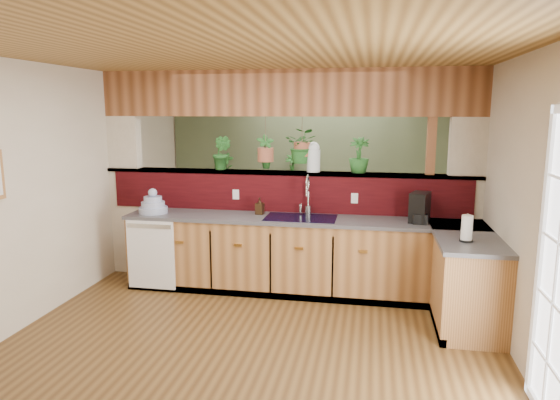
% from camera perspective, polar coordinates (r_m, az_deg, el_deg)
% --- Properties ---
extents(ground, '(4.60, 7.00, 0.01)m').
position_cam_1_polar(ground, '(5.18, -2.11, -14.00)').
color(ground, '#56391A').
rests_on(ground, ground).
extents(ceiling, '(4.60, 7.00, 0.01)m').
position_cam_1_polar(ceiling, '(4.75, -2.32, 15.98)').
color(ceiling, brown).
rests_on(ceiling, ground).
extents(wall_back, '(4.60, 0.02, 2.60)m').
position_cam_1_polar(wall_back, '(8.21, 3.20, 4.45)').
color(wall_back, beige).
rests_on(wall_back, ground).
extents(wall_left, '(0.02, 7.00, 2.60)m').
position_cam_1_polar(wall_left, '(5.75, -25.17, 1.02)').
color(wall_left, beige).
rests_on(wall_left, ground).
extents(wall_right, '(0.02, 7.00, 2.60)m').
position_cam_1_polar(wall_right, '(4.84, 25.39, -0.56)').
color(wall_right, beige).
rests_on(wall_right, ground).
extents(pass_through_partition, '(4.60, 0.21, 2.60)m').
position_cam_1_polar(pass_through_partition, '(6.11, 0.86, 1.44)').
color(pass_through_partition, beige).
rests_on(pass_through_partition, ground).
extents(pass_through_ledge, '(4.60, 0.21, 0.04)m').
position_cam_1_polar(pass_through_ledge, '(6.09, 0.59, 3.12)').
color(pass_through_ledge, brown).
rests_on(pass_through_ledge, ground).
extents(header_beam, '(4.60, 0.15, 0.55)m').
position_cam_1_polar(header_beam, '(6.05, 0.61, 12.14)').
color(header_beam, brown).
rests_on(header_beam, ground).
extents(sage_backwall, '(4.55, 0.02, 2.55)m').
position_cam_1_polar(sage_backwall, '(8.19, 3.19, 4.44)').
color(sage_backwall, '#566646').
rests_on(sage_backwall, ground).
extents(countertop, '(4.14, 1.52, 0.90)m').
position_cam_1_polar(countertop, '(5.73, 8.06, -6.88)').
color(countertop, brown).
rests_on(countertop, ground).
extents(dishwasher, '(0.58, 0.03, 0.82)m').
position_cam_1_polar(dishwasher, '(6.07, -14.55, -6.04)').
color(dishwasher, white).
rests_on(dishwasher, ground).
extents(navy_sink, '(0.82, 0.50, 0.18)m').
position_cam_1_polar(navy_sink, '(5.78, 2.38, -2.79)').
color(navy_sink, black).
rests_on(navy_sink, countertop).
extents(faucet, '(0.21, 0.21, 0.49)m').
position_cam_1_polar(faucet, '(5.86, 3.16, 0.77)').
color(faucet, '#B7B7B2').
rests_on(faucet, countertop).
extents(dish_stack, '(0.34, 0.34, 0.30)m').
position_cam_1_polar(dish_stack, '(6.19, -14.30, -0.61)').
color(dish_stack, '#98A2C4').
rests_on(dish_stack, countertop).
extents(soap_dispenser, '(0.10, 0.10, 0.20)m').
position_cam_1_polar(soap_dispenser, '(5.94, -2.33, -0.69)').
color(soap_dispenser, '#342212').
rests_on(soap_dispenser, countertop).
extents(coffee_maker, '(0.18, 0.30, 0.33)m').
position_cam_1_polar(coffee_maker, '(5.71, 15.68, -0.96)').
color(coffee_maker, black).
rests_on(coffee_maker, countertop).
extents(paper_towel, '(0.13, 0.13, 0.27)m').
position_cam_1_polar(paper_towel, '(5.02, 20.57, -3.10)').
color(paper_towel, black).
rests_on(paper_towel, countertop).
extents(glass_jar, '(0.16, 0.16, 0.36)m').
position_cam_1_polar(glass_jar, '(6.02, 3.86, 4.94)').
color(glass_jar, silver).
rests_on(glass_jar, pass_through_ledge).
extents(ledge_plant_left, '(0.27, 0.23, 0.42)m').
position_cam_1_polar(ledge_plant_left, '(6.26, -6.67, 5.38)').
color(ledge_plant_left, '#1F561F').
rests_on(ledge_plant_left, pass_through_ledge).
extents(ledge_plant_right, '(0.25, 0.25, 0.42)m').
position_cam_1_polar(ledge_plant_right, '(5.98, 9.01, 5.08)').
color(ledge_plant_right, '#1F561F').
rests_on(ledge_plant_right, pass_through_ledge).
extents(hanging_plant_a, '(0.26, 0.23, 0.55)m').
position_cam_1_polar(hanging_plant_a, '(6.10, -1.67, 6.78)').
color(hanging_plant_a, brown).
rests_on(hanging_plant_a, header_beam).
extents(hanging_plant_b, '(0.41, 0.37, 0.54)m').
position_cam_1_polar(hanging_plant_b, '(6.02, 2.54, 7.93)').
color(hanging_plant_b, brown).
rests_on(hanging_plant_b, header_beam).
extents(shelving_console, '(1.42, 0.91, 0.93)m').
position_cam_1_polar(shelving_console, '(8.21, -1.91, -1.19)').
color(shelving_console, black).
rests_on(shelving_console, ground).
extents(shelf_plant_a, '(0.27, 0.20, 0.47)m').
position_cam_1_polar(shelf_plant_a, '(8.25, -6.15, 3.74)').
color(shelf_plant_a, '#1F561F').
rests_on(shelf_plant_a, shelving_console).
extents(shelf_plant_b, '(0.33, 0.33, 0.46)m').
position_cam_1_polar(shelf_plant_b, '(8.01, 1.43, 3.57)').
color(shelf_plant_b, '#1F561F').
rests_on(shelf_plant_b, shelving_console).
extents(floor_plant, '(0.66, 0.59, 0.67)m').
position_cam_1_polar(floor_plant, '(7.44, 12.26, -3.93)').
color(floor_plant, '#1F561F').
rests_on(floor_plant, ground).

